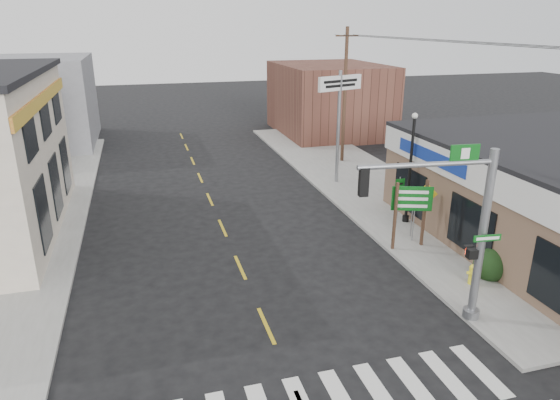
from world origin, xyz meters
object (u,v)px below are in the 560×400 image
object	(u,v)px
guide_sign	(411,205)
utility_pole_far	(345,95)
traffic_signal_pole	(465,221)
fire_hydrant	(472,273)
lamp_post	(412,160)
bare_tree	(525,170)
dance_center_sign	(340,98)

from	to	relation	value
guide_sign	utility_pole_far	world-z (taller)	utility_pole_far
traffic_signal_pole	utility_pole_far	world-z (taller)	utility_pole_far
fire_hydrant	utility_pole_far	size ratio (longest dim) A/B	0.09
traffic_signal_pole	utility_pole_far	distance (m)	18.85
traffic_signal_pole	lamp_post	bearing A→B (deg)	76.69
lamp_post	bare_tree	distance (m)	5.28
fire_hydrant	traffic_signal_pole	bearing A→B (deg)	-137.30
guide_sign	bare_tree	world-z (taller)	bare_tree
fire_hydrant	dance_center_sign	bearing A→B (deg)	90.40
bare_tree	fire_hydrant	bearing A→B (deg)	-159.44
fire_hydrant	dance_center_sign	world-z (taller)	dance_center_sign
fire_hydrant	utility_pole_far	distance (m)	17.17
lamp_post	utility_pole_far	xyz separation A→B (m)	(1.24, 10.76, 1.41)
traffic_signal_pole	bare_tree	xyz separation A→B (m)	(4.22, 2.66, 0.44)
dance_center_sign	bare_tree	xyz separation A→B (m)	(2.35, -11.54, -0.99)
guide_sign	bare_tree	size ratio (longest dim) A/B	0.59
lamp_post	bare_tree	xyz separation A→B (m)	(1.51, -4.99, 0.83)
dance_center_sign	utility_pole_far	bearing A→B (deg)	43.94
utility_pole_far	guide_sign	bearing A→B (deg)	-98.68
lamp_post	traffic_signal_pole	bearing A→B (deg)	-88.83
guide_sign	lamp_post	bearing A→B (deg)	80.86
lamp_post	bare_tree	size ratio (longest dim) A/B	1.05
lamp_post	dance_center_sign	size ratio (longest dim) A/B	0.80
traffic_signal_pole	utility_pole_far	bearing A→B (deg)	84.11
lamp_post	utility_pole_far	bearing A→B (deg)	104.15
traffic_signal_pole	fire_hydrant	size ratio (longest dim) A/B	7.43
guide_sign	traffic_signal_pole	bearing A→B (deg)	-85.11
utility_pole_far	lamp_post	bearing A→B (deg)	-94.10
fire_hydrant	bare_tree	bearing A→B (deg)	20.56
dance_center_sign	guide_sign	bearing A→B (deg)	-113.07
traffic_signal_pole	fire_hydrant	xyz separation A→B (m)	(1.96, 1.81, -2.90)
fire_hydrant	bare_tree	xyz separation A→B (m)	(2.27, 0.85, 3.34)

